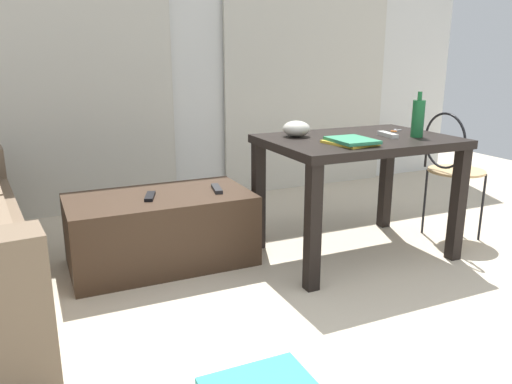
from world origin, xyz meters
TOP-DOWN VIEW (x-y plane):
  - ground_plane at (0.00, 1.21)m, footprint 7.73×7.73m
  - wall_back at (0.00, 3.22)m, footprint 5.47×0.10m
  - curtains at (0.00, 3.14)m, footprint 3.74×0.03m
  - coffee_table at (-0.68, 1.89)m, footprint 1.06×0.58m
  - craft_table at (0.47, 1.54)m, footprint 1.11×0.77m
  - wire_chair at (1.19, 1.50)m, footprint 0.37×0.37m
  - bottle_near at (0.79, 1.40)m, footprint 0.07×0.07m
  - bowl at (0.14, 1.72)m, footprint 0.17×0.17m
  - book_stack at (0.28, 1.35)m, footprint 0.25×0.30m
  - tv_remote_on_table at (0.64, 1.49)m, footprint 0.07×0.18m
  - scissors at (0.83, 1.64)m, footprint 0.11×0.09m
  - tv_remote_primary at (-0.33, 1.85)m, footprint 0.08×0.19m
  - tv_remote_secondary at (-0.74, 1.85)m, footprint 0.10×0.18m

SIDE VIEW (x-z plane):
  - ground_plane at x=0.00m, z-range 0.00..0.00m
  - coffee_table at x=-0.68m, z-range 0.00..0.42m
  - tv_remote_secondary at x=-0.74m, z-range 0.42..0.44m
  - tv_remote_primary at x=-0.33m, z-range 0.42..0.45m
  - wire_chair at x=1.19m, z-range 0.11..0.97m
  - craft_table at x=0.47m, z-range 0.26..1.00m
  - scissors at x=0.83m, z-range 0.74..0.75m
  - tv_remote_on_table at x=0.64m, z-range 0.74..0.76m
  - book_stack at x=0.28m, z-range 0.74..0.77m
  - bowl at x=0.14m, z-range 0.74..0.84m
  - bottle_near at x=0.79m, z-range 0.72..0.99m
  - curtains at x=0.00m, z-range 0.00..2.19m
  - wall_back at x=0.00m, z-range 0.00..2.48m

